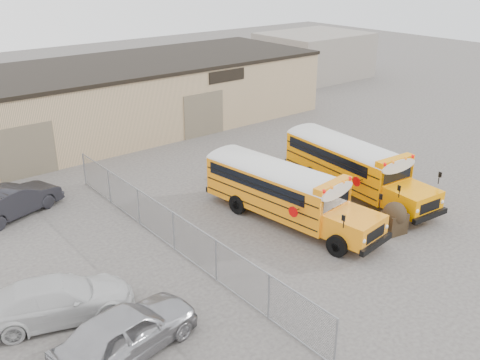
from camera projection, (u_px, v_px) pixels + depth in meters
ground at (324, 234)px, 23.98m from camera, size 120.00×120.00×0.00m
warehouse at (116, 97)px, 37.45m from camera, size 30.20×10.20×4.67m
chainlink_fence at (174, 231)px, 22.33m from camera, size 0.07×18.07×1.81m
distant_building_right at (314, 55)px, 54.23m from camera, size 10.00×8.00×4.40m
school_bus_left at (202, 159)px, 28.36m from camera, size 3.38×9.44×2.70m
school_bus_right at (285, 135)px, 32.10m from camera, size 3.24×9.47×2.73m
tarp_bundle at (394, 217)px, 23.83m from camera, size 1.13×1.07×1.46m
car_silver at (126, 331)px, 16.47m from camera, size 5.10×2.76×1.65m
car_white at (57, 299)px, 18.14m from camera, size 5.49×3.51×1.48m
car_dark at (14, 201)px, 25.40m from camera, size 4.94×3.11×1.54m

